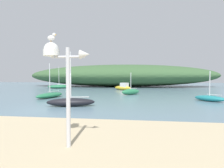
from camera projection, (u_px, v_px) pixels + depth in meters
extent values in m
plane|color=slate|center=(56.00, 109.00, 12.48)|extent=(120.00, 120.00, 0.00)
ellipsoid|color=#3D6038|center=(120.00, 76.00, 42.14)|extent=(43.88, 14.54, 5.07)
cylinder|color=silver|center=(68.00, 98.00, 5.06)|extent=(0.12, 0.12, 2.82)
cylinder|color=silver|center=(68.00, 57.00, 5.02)|extent=(0.97, 0.07, 0.07)
cylinder|color=white|center=(51.00, 53.00, 5.08)|extent=(0.45, 0.45, 0.17)
sphere|color=white|center=(51.00, 50.00, 5.07)|extent=(0.41, 0.41, 0.41)
cone|color=silver|center=(85.00, 54.00, 4.95)|extent=(0.27, 0.26, 0.26)
cylinder|color=orange|center=(52.00, 42.00, 5.08)|extent=(0.01, 0.01, 0.05)
cylinder|color=orange|center=(51.00, 41.00, 5.05)|extent=(0.01, 0.01, 0.05)
ellipsoid|color=white|center=(51.00, 38.00, 5.06)|extent=(0.29, 0.21, 0.15)
ellipsoid|color=#9EA0A8|center=(51.00, 37.00, 5.06)|extent=(0.27, 0.18, 0.05)
sphere|color=white|center=(54.00, 35.00, 5.00)|extent=(0.10, 0.10, 0.10)
cone|color=gold|center=(56.00, 35.00, 4.97)|extent=(0.07, 0.05, 0.03)
ellipsoid|color=#287A4C|center=(131.00, 92.00, 22.34)|extent=(2.63, 2.56, 0.72)
cylinder|color=silver|center=(131.00, 82.00, 22.30)|extent=(0.08, 0.08, 2.24)
cylinder|color=silver|center=(133.00, 88.00, 22.57)|extent=(0.95, 0.91, 0.06)
ellipsoid|color=gold|center=(123.00, 88.00, 30.35)|extent=(3.45, 2.98, 0.71)
cube|color=silver|center=(124.00, 85.00, 30.09)|extent=(1.52, 1.46, 0.77)
ellipsoid|color=black|center=(71.00, 102.00, 13.47)|extent=(3.73, 1.82, 0.61)
cylinder|color=silver|center=(71.00, 76.00, 13.40)|extent=(0.08, 0.08, 3.64)
cylinder|color=silver|center=(78.00, 97.00, 13.50)|extent=(1.59, 0.41, 0.06)
ellipsoid|color=teal|center=(209.00, 98.00, 16.23)|extent=(2.58, 2.56, 0.52)
cylinder|color=silver|center=(210.00, 84.00, 16.18)|extent=(0.08, 0.08, 2.38)
cylinder|color=silver|center=(214.00, 95.00, 15.90)|extent=(0.90, 0.88, 0.06)
ellipsoid|color=#287A4C|center=(50.00, 95.00, 19.01)|extent=(2.04, 4.03, 0.53)
cylinder|color=silver|center=(50.00, 79.00, 18.94)|extent=(0.08, 0.08, 3.28)
cylinder|color=silver|center=(54.00, 91.00, 19.53)|extent=(0.47, 1.71, 0.06)
ellipsoid|color=#287A4C|center=(59.00, 87.00, 34.57)|extent=(4.47, 2.64, 0.69)
cylinder|color=silver|center=(59.00, 76.00, 34.49)|extent=(0.08, 0.08, 3.70)
cylinder|color=silver|center=(62.00, 85.00, 34.68)|extent=(1.84, 0.66, 0.06)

